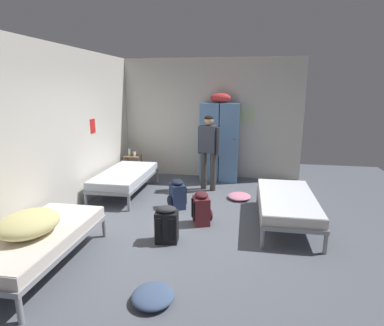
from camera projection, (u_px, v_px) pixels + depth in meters
ground_plane at (189, 222)px, 5.32m from camera, size 9.18×9.18×0.00m
room_backdrop at (140, 126)px, 6.39m from camera, size 4.39×5.80×2.89m
locker_bank at (220, 140)px, 7.53m from camera, size 0.90×0.55×2.07m
shelf_unit at (133, 165)px, 7.80m from camera, size 0.38×0.30×0.57m
bed_right at (287, 202)px, 5.17m from camera, size 0.90×1.90×0.49m
bed_left_front at (38, 239)px, 3.90m from camera, size 0.90×1.90×0.49m
bed_left_rear at (125, 176)px, 6.65m from camera, size 0.90×1.90×0.49m
bedding_heap at (29, 223)px, 3.77m from camera, size 0.66×0.78×0.27m
person_traveler at (209, 146)px, 6.78m from camera, size 0.49×0.31×1.62m
water_bottle at (130, 152)px, 7.76m from camera, size 0.07×0.07×0.21m
lotion_bottle at (135, 154)px, 7.68m from camera, size 0.05×0.05×0.15m
backpack_navy at (177, 195)px, 5.88m from camera, size 0.41×0.40×0.55m
backpack_black at (167, 225)px, 4.60m from camera, size 0.34×0.36×0.55m
backpack_maroon at (202, 209)px, 5.20m from camera, size 0.40×0.38×0.55m
clothes_pile_pink at (239, 196)px, 6.42m from camera, size 0.46×0.50×0.10m
clothes_pile_denim at (153, 296)px, 3.33m from camera, size 0.45×0.48×0.13m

